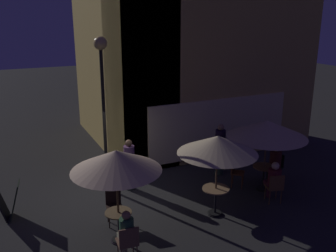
% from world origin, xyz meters
% --- Properties ---
extents(ground_plane, '(60.00, 60.00, 0.00)m').
position_xyz_m(ground_plane, '(0.00, 0.00, 0.00)').
color(ground_plane, '#272625').
extents(cafe_building, '(8.18, 6.94, 8.32)m').
position_xyz_m(cafe_building, '(3.67, 3.30, 4.15)').
color(cafe_building, tan).
rests_on(cafe_building, ground).
extents(street_lamp_near_corner, '(0.39, 0.39, 4.64)m').
position_xyz_m(street_lamp_near_corner, '(0.14, 0.47, 3.47)').
color(street_lamp_near_corner, black).
rests_on(street_lamp_near_corner, ground).
extents(menu_sandwich_board, '(0.75, 0.66, 0.99)m').
position_xyz_m(menu_sandwich_board, '(-2.72, -0.08, 0.51)').
color(menu_sandwich_board, black).
rests_on(menu_sandwich_board, ground).
extents(cafe_table_0, '(0.72, 0.72, 0.78)m').
position_xyz_m(cafe_table_0, '(2.34, -2.24, 0.56)').
color(cafe_table_0, black).
rests_on(cafe_table_0, ground).
extents(cafe_table_1, '(0.64, 0.64, 0.77)m').
position_xyz_m(cafe_table_1, '(-0.40, -2.32, 0.52)').
color(cafe_table_1, black).
rests_on(cafe_table_1, ground).
extents(cafe_table_2, '(0.69, 0.69, 0.77)m').
position_xyz_m(cafe_table_2, '(4.48, -1.59, 0.55)').
color(cafe_table_2, black).
rests_on(cafe_table_2, ground).
extents(patio_umbrella_0, '(2.10, 2.10, 2.24)m').
position_xyz_m(patio_umbrella_0, '(2.34, -2.24, 2.00)').
color(patio_umbrella_0, black).
rests_on(patio_umbrella_0, ground).
extents(patio_umbrella_1, '(2.08, 2.08, 2.31)m').
position_xyz_m(patio_umbrella_1, '(-0.40, -2.32, 2.06)').
color(patio_umbrella_1, black).
rests_on(patio_umbrella_1, ground).
extents(patio_umbrella_2, '(2.37, 2.37, 2.22)m').
position_xyz_m(patio_umbrella_2, '(4.48, -1.59, 1.96)').
color(patio_umbrella_2, black).
rests_on(patio_umbrella_2, ground).
extents(cafe_chair_0, '(0.47, 0.47, 0.91)m').
position_xyz_m(cafe_chair_0, '(-0.48, -3.21, 0.55)').
color(cafe_chair_0, brown).
rests_on(cafe_chair_0, ground).
extents(cafe_chair_1, '(0.46, 0.46, 0.92)m').
position_xyz_m(cafe_chair_1, '(-0.25, -1.46, 0.56)').
color(cafe_chair_1, black).
rests_on(cafe_chair_1, ground).
extents(cafe_chair_2, '(0.57, 0.57, 0.95)m').
position_xyz_m(cafe_chair_2, '(3.82, -1.01, 0.57)').
color(cafe_chair_2, '#5D2F16').
rests_on(cafe_chair_2, ground).
extents(cafe_chair_3, '(0.54, 0.54, 0.89)m').
position_xyz_m(cafe_chair_3, '(4.21, -2.42, 0.54)').
color(cafe_chair_3, brown).
rests_on(cafe_chair_3, ground).
extents(cafe_chair_4, '(0.54, 0.54, 0.93)m').
position_xyz_m(cafe_chair_4, '(5.22, -1.29, 0.57)').
color(cafe_chair_4, black).
rests_on(cafe_chair_4, ground).
extents(patron_seated_0, '(0.35, 0.53, 1.22)m').
position_xyz_m(patron_seated_0, '(-0.47, -3.06, 0.69)').
color(patron_seated_0, gray).
rests_on(patron_seated_0, ground).
extents(patron_seated_1, '(0.46, 0.54, 1.22)m').
position_xyz_m(patron_seated_1, '(4.25, -2.29, 0.70)').
color(patron_seated_1, '#4C1927').
rests_on(patron_seated_1, ground).
extents(patron_seated_2, '(0.55, 0.47, 1.26)m').
position_xyz_m(patron_seated_2, '(5.10, -1.34, 0.72)').
color(patron_seated_2, black).
rests_on(patron_seated_2, ground).
extents(patron_standing_3, '(0.33, 0.33, 1.61)m').
position_xyz_m(patron_standing_3, '(0.78, 0.21, 0.82)').
color(patron_standing_3, '#334330').
rests_on(patron_standing_3, ground).
extents(patron_standing_4, '(0.34, 0.34, 1.76)m').
position_xyz_m(patron_standing_4, '(3.91, -0.00, 0.89)').
color(patron_standing_4, '#324632').
rests_on(patron_standing_4, ground).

